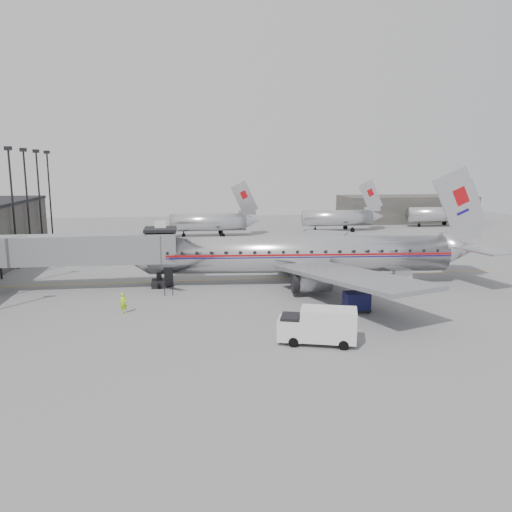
{
  "coord_description": "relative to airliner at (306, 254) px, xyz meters",
  "views": [
    {
      "loc": [
        -6.62,
        -49.94,
        12.93
      ],
      "look_at": [
        1.21,
        3.0,
        3.2
      ],
      "focal_mm": 35.0,
      "sensor_mm": 36.0,
      "label": 1
    }
  ],
  "objects": [
    {
      "name": "hangar",
      "position": [
        38.18,
        57.07,
        -0.26
      ],
      "size": [
        30.0,
        12.0,
        6.0
      ],
      "primitive_type": "cube",
      "color": "#373432",
      "rests_on": "ground"
    },
    {
      "name": "distant_aircraft_far",
      "position": [
        41.39,
        47.07,
        -0.53
      ],
      "size": [
        16.39,
        3.2,
        10.26
      ],
      "color": "silver",
      "rests_on": "ground"
    },
    {
      "name": "ramp_worker",
      "position": [
        -18.82,
        -8.93,
        -2.33
      ],
      "size": [
        0.79,
        0.65,
        1.87
      ],
      "primitive_type": "imported",
      "rotation": [
        0.0,
        0.0,
        0.33
      ],
      "color": "#B3EE1C",
      "rests_on": "ground"
    },
    {
      "name": "distant_aircraft_near",
      "position": [
        -8.61,
        39.07,
        -0.53
      ],
      "size": [
        16.39,
        3.2,
        10.26
      ],
      "color": "silver",
      "rests_on": "ground"
    },
    {
      "name": "jet_bridge",
      "position": [
        -23.48,
        0.74,
        0.92
      ],
      "size": [
        21.0,
        6.2,
        7.1
      ],
      "color": "slate",
      "rests_on": "ground"
    },
    {
      "name": "baggage_cart_navy",
      "position": [
        1.8,
        -11.47,
        -2.32
      ],
      "size": [
        2.27,
        1.74,
        1.78
      ],
      "rotation": [
        0.0,
        0.0,
        -0.01
      ],
      "color": "#0E103A",
      "rests_on": "ground"
    },
    {
      "name": "service_van",
      "position": [
        -3.8,
        -18.91,
        -1.86
      ],
      "size": [
        6.09,
        3.82,
        2.68
      ],
      "rotation": [
        0.0,
        0.0,
        -0.31
      ],
      "color": "silver",
      "rests_on": "ground"
    },
    {
      "name": "airliner",
      "position": [
        0.0,
        0.0,
        0.0
      ],
      "size": [
        41.0,
        37.86,
        12.97
      ],
      "rotation": [
        0.0,
        0.0,
        -0.09
      ],
      "color": "silver",
      "rests_on": "ground"
    },
    {
      "name": "distant_aircraft_mid",
      "position": [
        17.39,
        43.07,
        -0.53
      ],
      "size": [
        16.39,
        3.2,
        10.26
      ],
      "color": "silver",
      "rests_on": "ground"
    },
    {
      "name": "floodlight_masts",
      "position": [
        -34.32,
        10.07,
        5.1
      ],
      "size": [
        0.9,
        42.25,
        15.25
      ],
      "color": "black",
      "rests_on": "ground"
    },
    {
      "name": "apron_line",
      "position": [
        -3.82,
        3.07,
        -3.26
      ],
      "size": [
        60.0,
        0.15,
        0.01
      ],
      "primitive_type": "cube",
      "rotation": [
        0.0,
        0.0,
        1.57
      ],
      "color": "gold",
      "rests_on": "ground"
    },
    {
      "name": "baggage_cart_white",
      "position": [
        10.94,
        -0.93,
        -2.43
      ],
      "size": [
        2.24,
        1.87,
        1.56
      ],
      "rotation": [
        0.0,
        0.0,
        -0.2
      ],
      "color": "silver",
      "rests_on": "ground"
    },
    {
      "name": "ground",
      "position": [
        -6.82,
        -2.93,
        -3.26
      ],
      "size": [
        160.0,
        160.0,
        0.0
      ],
      "primitive_type": "plane",
      "color": "slate",
      "rests_on": "ground"
    }
  ]
}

